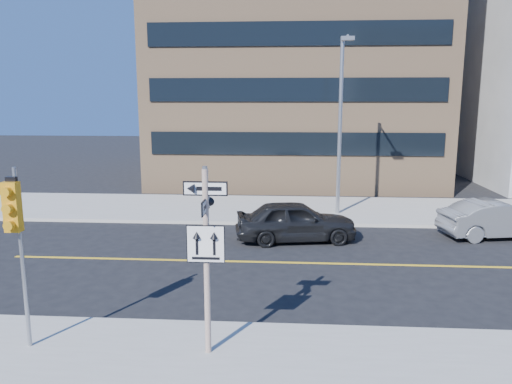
# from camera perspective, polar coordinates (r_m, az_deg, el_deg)

# --- Properties ---
(ground) EXTENTS (120.00, 120.00, 0.00)m
(ground) POSITION_cam_1_polar(r_m,az_deg,el_deg) (13.68, -3.71, -13.30)
(ground) COLOR black
(ground) RESTS_ON ground
(sign_pole) EXTENTS (0.92, 0.92, 4.06)m
(sign_pole) POSITION_cam_1_polar(r_m,az_deg,el_deg) (10.49, -5.69, -6.69)
(sign_pole) COLOR silver
(sign_pole) RESTS_ON near_sidewalk
(traffic_signal) EXTENTS (0.32, 0.45, 4.00)m
(traffic_signal) POSITION_cam_1_polar(r_m,az_deg,el_deg) (11.56, -25.87, -3.06)
(traffic_signal) COLOR gray
(traffic_signal) RESTS_ON near_sidewalk
(parked_car_a) EXTENTS (2.63, 4.95, 1.60)m
(parked_car_a) POSITION_cam_1_polar(r_m,az_deg,el_deg) (19.68, 4.56, -3.31)
(parked_car_a) COLOR black
(parked_car_a) RESTS_ON ground
(parked_car_b) EXTENTS (2.45, 4.81, 1.51)m
(parked_car_b) POSITION_cam_1_polar(r_m,az_deg,el_deg) (22.33, 25.95, -2.81)
(parked_car_b) COLOR slate
(parked_car_b) RESTS_ON ground
(streetlight_a) EXTENTS (0.55, 2.25, 8.00)m
(streetlight_a) POSITION_cam_1_polar(r_m,az_deg,el_deg) (23.26, 9.67, 8.59)
(streetlight_a) COLOR gray
(streetlight_a) RESTS_ON far_sidewalk
(building_brick) EXTENTS (18.00, 18.00, 18.00)m
(building_brick) POSITION_cam_1_polar(r_m,az_deg,el_deg) (37.54, 4.52, 15.95)
(building_brick) COLOR #A37F5A
(building_brick) RESTS_ON ground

